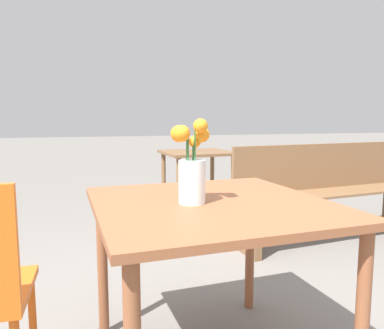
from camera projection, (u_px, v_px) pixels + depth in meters
table_front at (211, 223)px, 1.55m from camera, size 0.99×1.01×0.74m
flower_vase at (191, 170)px, 1.49m from camera, size 0.16×0.14×0.34m
bench_near at (326, 187)px, 3.30m from camera, size 1.81×0.54×0.85m
table_back at (197, 162)px, 4.22m from camera, size 0.79×0.75×0.70m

